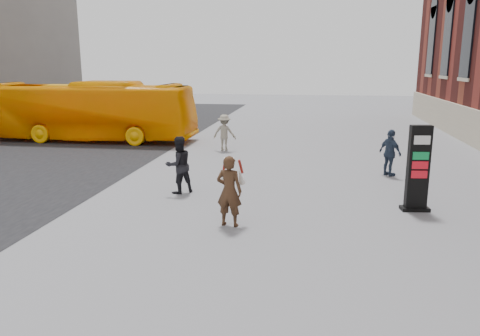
# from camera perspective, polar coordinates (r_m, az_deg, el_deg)

# --- Properties ---
(ground) EXTENTS (100.00, 100.00, 0.00)m
(ground) POSITION_cam_1_polar(r_m,az_deg,el_deg) (11.70, 0.35, -7.43)
(ground) COLOR #9E9EA3
(info_pylon) EXTENTS (0.81, 0.47, 2.39)m
(info_pylon) POSITION_cam_1_polar(r_m,az_deg,el_deg) (13.70, 20.88, -0.07)
(info_pylon) COLOR black
(info_pylon) RESTS_ON ground
(woman) EXTENTS (0.75, 0.70, 1.81)m
(woman) POSITION_cam_1_polar(r_m,az_deg,el_deg) (11.67, -1.31, -2.71)
(woman) COLOR #442C1B
(woman) RESTS_ON ground
(bus) EXTENTS (11.13, 2.63, 3.10)m
(bus) POSITION_cam_1_polar(r_m,az_deg,el_deg) (25.87, -17.94, 6.60)
(bus) COLOR #FFA100
(bus) RESTS_ON road
(pedestrian_a) EXTENTS (1.11, 1.10, 1.80)m
(pedestrian_a) POSITION_cam_1_polar(r_m,az_deg,el_deg) (14.77, -7.47, 0.38)
(pedestrian_a) COLOR black
(pedestrian_a) RESTS_ON ground
(pedestrian_b) EXTENTS (1.15, 0.74, 1.68)m
(pedestrian_b) POSITION_cam_1_polar(r_m,az_deg,el_deg) (21.90, -1.91, 4.34)
(pedestrian_b) COLOR gray
(pedestrian_b) RESTS_ON ground
(pedestrian_c) EXTENTS (0.93, 1.04, 1.69)m
(pedestrian_c) POSITION_cam_1_polar(r_m,az_deg,el_deg) (17.75, 17.84, 1.77)
(pedestrian_c) COLOR #2B394E
(pedestrian_c) RESTS_ON ground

